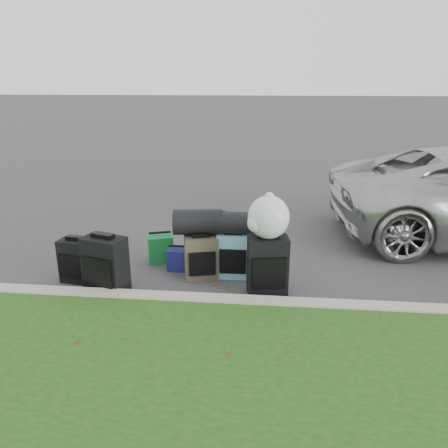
# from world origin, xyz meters

# --- Properties ---
(ground) EXTENTS (120.00, 120.00, 0.00)m
(ground) POSITION_xyz_m (0.00, 0.00, 0.00)
(ground) COLOR #383535
(ground) RESTS_ON ground
(curb) EXTENTS (120.00, 0.18, 0.15)m
(curb) POSITION_xyz_m (0.00, -1.00, 0.07)
(curb) COLOR #9E937F
(curb) RESTS_ON ground
(suitcase_small_black) EXTENTS (0.44, 0.29, 0.52)m
(suitcase_small_black) POSITION_xyz_m (-1.77, -0.46, 0.26)
(suitcase_small_black) COLOR black
(suitcase_small_black) RESTS_ON ground
(suitcase_large_black_left) EXTENTS (0.52, 0.40, 0.66)m
(suitcase_large_black_left) POSITION_xyz_m (-1.33, -0.73, 0.33)
(suitcase_large_black_left) COLOR black
(suitcase_large_black_left) RESTS_ON ground
(suitcase_olive) EXTENTS (0.43, 0.33, 0.53)m
(suitcase_olive) POSITION_xyz_m (-0.33, -0.24, 0.26)
(suitcase_olive) COLOR #383324
(suitcase_olive) RESTS_ON ground
(suitcase_teal) EXTENTS (0.39, 0.23, 0.55)m
(suitcase_teal) POSITION_xyz_m (0.05, -0.16, 0.27)
(suitcase_teal) COLOR teal
(suitcase_teal) RESTS_ON ground
(suitcase_large_black_right) EXTENTS (0.47, 0.33, 0.66)m
(suitcase_large_black_right) POSITION_xyz_m (0.46, -0.54, 0.33)
(suitcase_large_black_right) COLOR black
(suitcase_large_black_right) RESTS_ON ground
(tote_green) EXTENTS (0.38, 0.34, 0.36)m
(tote_green) POSITION_xyz_m (-0.94, 0.21, 0.18)
(tote_green) COLOR #1A7933
(tote_green) RESTS_ON ground
(tote_navy) EXTENTS (0.26, 0.21, 0.28)m
(tote_navy) POSITION_xyz_m (-0.65, -0.03, 0.14)
(tote_navy) COLOR navy
(tote_navy) RESTS_ON ground
(duffel_left) EXTENTS (0.61, 0.38, 0.31)m
(duffel_left) POSITION_xyz_m (-0.38, -0.14, 0.68)
(duffel_left) COLOR black
(duffel_left) RESTS_ON suitcase_olive
(duffel_right) EXTENTS (0.48, 0.27, 0.27)m
(duffel_right) POSITION_xyz_m (0.05, -0.13, 0.68)
(duffel_right) COLOR black
(duffel_right) RESTS_ON suitcase_teal
(trash_bag) EXTENTS (0.45, 0.45, 0.45)m
(trash_bag) POSITION_xyz_m (0.45, -0.53, 0.89)
(trash_bag) COLOR silver
(trash_bag) RESTS_ON suitcase_large_black_right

